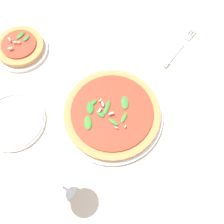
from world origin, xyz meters
The scene contains 7 objects.
ground_plane centered at (0.00, 0.00, 0.00)m, with size 6.00×6.00×0.00m, color beige.
pizza_arugula_main centered at (-0.03, 0.03, 0.02)m, with size 0.30×0.30×0.05m.
pizza_personal_side centered at (0.08, 0.39, 0.02)m, with size 0.18×0.18×0.05m.
wine_glass centered at (-0.26, 0.07, 0.12)m, with size 0.08×0.08×0.17m.
napkin centered at (0.27, -0.09, 0.00)m, with size 0.14×0.10×0.01m.
fork centered at (0.28, -0.09, 0.01)m, with size 0.18×0.07×0.00m.
side_plate_white centered at (-0.15, 0.29, 0.01)m, with size 0.19×0.19×0.02m.
Camera 1 is at (-0.29, -0.08, 0.72)m, focal length 42.00 mm.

